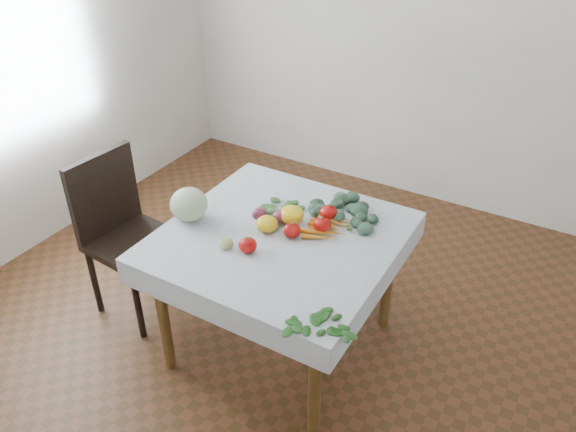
% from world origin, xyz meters
% --- Properties ---
extents(ground, '(4.00, 4.00, 0.00)m').
position_xyz_m(ground, '(0.00, 0.00, 0.00)').
color(ground, brown).
extents(back_wall, '(4.00, 0.04, 2.70)m').
position_xyz_m(back_wall, '(0.00, 2.00, 1.35)').
color(back_wall, white).
rests_on(back_wall, ground).
extents(table, '(1.00, 1.00, 0.75)m').
position_xyz_m(table, '(0.00, 0.00, 0.65)').
color(table, brown).
rests_on(table, ground).
extents(tablecloth, '(1.12, 1.12, 0.01)m').
position_xyz_m(tablecloth, '(0.00, 0.00, 0.75)').
color(tablecloth, white).
rests_on(tablecloth, table).
extents(chair, '(0.48, 0.48, 0.97)m').
position_xyz_m(chair, '(-0.98, -0.14, 0.56)').
color(chair, black).
rests_on(chair, ground).
extents(cabbage, '(0.20, 0.20, 0.17)m').
position_xyz_m(cabbage, '(-0.48, -0.11, 0.84)').
color(cabbage, beige).
rests_on(cabbage, tablecloth).
extents(tomato_a, '(0.11, 0.11, 0.08)m').
position_xyz_m(tomato_a, '(0.14, 0.25, 0.80)').
color(tomato_a, red).
rests_on(tomato_a, tablecloth).
extents(tomato_b, '(0.09, 0.09, 0.08)m').
position_xyz_m(tomato_b, '(0.16, 0.13, 0.79)').
color(tomato_b, red).
rests_on(tomato_b, tablecloth).
extents(tomato_c, '(0.09, 0.09, 0.08)m').
position_xyz_m(tomato_c, '(-0.06, -0.20, 0.79)').
color(tomato_c, red).
rests_on(tomato_c, tablecloth).
extents(tomato_d, '(0.10, 0.10, 0.07)m').
position_xyz_m(tomato_d, '(0.06, 0.01, 0.79)').
color(tomato_d, red).
rests_on(tomato_d, tablecloth).
extents(heirloom_back, '(0.15, 0.15, 0.09)m').
position_xyz_m(heirloom_back, '(-0.01, 0.13, 0.80)').
color(heirloom_back, yellow).
rests_on(heirloom_back, tablecloth).
extents(heirloom_front, '(0.12, 0.12, 0.08)m').
position_xyz_m(heirloom_front, '(-0.08, -0.00, 0.80)').
color(heirloom_front, yellow).
rests_on(heirloom_front, tablecloth).
extents(onion_a, '(0.08, 0.08, 0.07)m').
position_xyz_m(onion_a, '(-0.16, 0.06, 0.79)').
color(onion_a, maroon).
rests_on(onion_a, tablecloth).
extents(onion_b, '(0.10, 0.10, 0.07)m').
position_xyz_m(onion_b, '(-0.05, 0.10, 0.79)').
color(onion_b, maroon).
rests_on(onion_b, tablecloth).
extents(tomatillo_cluster, '(0.09, 0.10, 0.04)m').
position_xyz_m(tomatillo_cluster, '(-0.20, -0.20, 0.78)').
color(tomatillo_cluster, '#BBDB7E').
rests_on(tomatillo_cluster, tablecloth).
extents(carrot_bunch, '(0.19, 0.30, 0.03)m').
position_xyz_m(carrot_bunch, '(0.19, 0.17, 0.77)').
color(carrot_bunch, orange).
rests_on(carrot_bunch, tablecloth).
extents(kale_bunch, '(0.35, 0.27, 0.05)m').
position_xyz_m(kale_bunch, '(0.20, 0.35, 0.78)').
color(kale_bunch, '#365941').
rests_on(kale_bunch, tablecloth).
extents(basil_bunch, '(0.26, 0.21, 0.01)m').
position_xyz_m(basil_bunch, '(0.48, -0.48, 0.76)').
color(basil_bunch, '#215A1C').
rests_on(basil_bunch, tablecloth).
extents(dill_bunch, '(0.22, 0.16, 0.02)m').
position_xyz_m(dill_bunch, '(-0.10, 0.19, 0.77)').
color(dill_bunch, '#47823B').
rests_on(dill_bunch, tablecloth).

